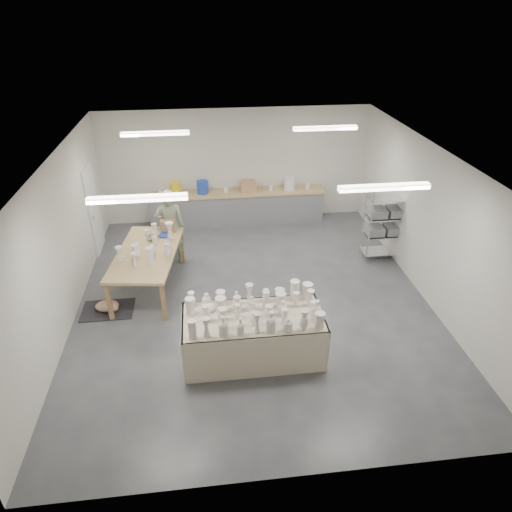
{
  "coord_description": "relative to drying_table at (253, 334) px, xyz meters",
  "views": [
    {
      "loc": [
        -0.86,
        -7.62,
        5.42
      ],
      "look_at": [
        0.05,
        -0.04,
        1.05
      ],
      "focal_mm": 32.0,
      "sensor_mm": 36.0,
      "label": 1
    }
  ],
  "objects": [
    {
      "name": "drying_table",
      "position": [
        0.0,
        0.0,
        0.0
      ],
      "size": [
        2.35,
        1.12,
        1.2
      ],
      "rotation": [
        0.0,
        0.0,
        0.0
      ],
      "color": "olive",
      "rests_on": "ground"
    },
    {
      "name": "cat",
      "position": [
        -2.7,
        1.61,
        -0.35
      ],
      "size": [
        0.53,
        0.46,
        0.19
      ],
      "rotation": [
        0.0,
        0.0,
        0.37
      ],
      "color": "white",
      "rests_on": "rug"
    },
    {
      "name": "work_table",
      "position": [
        -1.86,
        2.42,
        0.42
      ],
      "size": [
        1.48,
        2.47,
        1.24
      ],
      "rotation": [
        0.0,
        0.0,
        -0.14
      ],
      "color": "tan",
      "rests_on": "ground"
    },
    {
      "name": "rug",
      "position": [
        -2.72,
        1.62,
        -0.45
      ],
      "size": [
        1.0,
        0.7,
        0.02
      ],
      "primitive_type": "cube",
      "color": "black",
      "rests_on": "ground"
    },
    {
      "name": "potter",
      "position": [
        -1.49,
        3.38,
        0.44
      ],
      "size": [
        0.68,
        0.46,
        1.8
      ],
      "primitive_type": "imported",
      "rotation": [
        0.0,
        0.0,
        3.19
      ],
      "color": "gray",
      "rests_on": "ground"
    },
    {
      "name": "room",
      "position": [
        0.08,
        1.73,
        1.59
      ],
      "size": [
        8.0,
        8.02,
        3.0
      ],
      "color": "#424449",
      "rests_on": "ground"
    },
    {
      "name": "back_counter",
      "position": [
        0.17,
        5.32,
        0.02
      ],
      "size": [
        4.6,
        0.6,
        1.24
      ],
      "color": "tan",
      "rests_on": "ground"
    },
    {
      "name": "wire_shelf",
      "position": [
        3.38,
        3.04,
        0.45
      ],
      "size": [
        0.88,
        0.48,
        1.8
      ],
      "color": "silver",
      "rests_on": "ground"
    },
    {
      "name": "red_stool",
      "position": [
        -1.49,
        3.65,
        -0.2
      ],
      "size": [
        0.42,
        0.42,
        0.3
      ],
      "rotation": [
        0.0,
        0.0,
        0.41
      ],
      "color": "#A4172C",
      "rests_on": "ground"
    }
  ]
}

